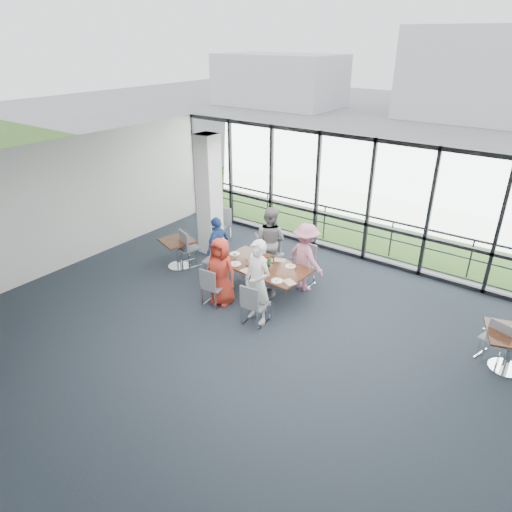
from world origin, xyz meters
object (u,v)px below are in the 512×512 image
Objects in this scene: diner_far_right at (306,257)px; chair_spare_la at (188,247)px; diner_near_left at (221,272)px; chair_spare_lb at (217,227)px; structural_column at (209,196)px; diner_end at (218,247)px; chair_main_nr at (256,304)px; chair_main_fr at (304,266)px; chair_main_fl at (272,254)px; chair_main_nl at (215,286)px; chair_spare_r at (495,339)px; main_table at (264,270)px; diner_near_right at (258,282)px; diner_far_left at (270,241)px; chair_main_end at (213,260)px; side_table_left at (177,245)px.

diner_far_right reaches higher than chair_spare_la.
diner_near_left is 1.54× the size of chair_spare_lb.
structural_column is 1.66m from diner_end.
chair_main_nr is 1.97m from chair_main_fr.
chair_main_nl is at bearing 99.42° from chair_main_fl.
diner_near_left is 5.48m from chair_spare_r.
structural_column is 3.67× the size of chair_main_nl.
main_table is 4.77m from chair_spare_r.
chair_main_fl is at bearing 126.57° from diner_near_right.
chair_spare_la is at bearing -178.90° from main_table.
diner_far_right is at bearing 81.48° from chair_main_nr.
structural_column is 1.49m from chair_spare_la.
diner_far_right is (0.11, 1.71, -0.09)m from diner_near_right.
diner_far_left is 1.99× the size of chair_main_nl.
diner_near_left is at bearing -175.61° from diner_near_right.
chair_main_nr is at bearing 50.83° from diner_end.
diner_end is (-0.95, -0.85, -0.10)m from diner_far_left.
chair_spare_la reaches higher than main_table.
chair_main_nl is at bearing -9.29° from chair_spare_la.
diner_near_right is 1.86× the size of chair_main_fr.
chair_main_fr is (1.13, 1.89, 0.05)m from chair_main_nl.
structural_column reaches higher than diner_near_right.
structural_column is 3.54× the size of chair_main_nr.
diner_near_right is 2.01× the size of chair_spare_r.
diner_end is at bearing 161.52° from diner_near_right.
diner_near_right reaches higher than chair_main_end.
diner_end is 0.37m from chair_main_end.
chair_main_fl is at bearing 47.60° from chair_spare_la.
diner_end is at bearing 33.75° from diner_far_left.
chair_main_fl is (0.96, 0.92, -0.28)m from diner_end.
diner_far_right is at bearing 47.26° from diner_near_left.
chair_main_end is (-0.89, 0.97, -0.02)m from chair_main_nl.
chair_main_fr is at bearing 169.86° from diner_far_left.
chair_spare_r is (6.26, 0.56, 0.03)m from chair_main_end.
side_table_left is at bearing -85.37° from diner_end.
chair_main_nr is at bearing -141.45° from chair_spare_r.
chair_main_fr reaches higher than chair_main_fl.
diner_near_left is at bearing -43.94° from structural_column.
chair_main_end is at bearing 164.88° from diner_near_right.
diner_near_left is at bearing 162.68° from chair_main_nr.
diner_near_right is 1.04× the size of diner_far_left.
diner_near_right is 2.07× the size of chair_main_nl.
diner_near_right is at bearing -3.84° from chair_main_nl.
chair_main_fr reaches higher than chair_main_nl.
diner_near_right is 2.00× the size of chair_main_nr.
diner_near_left is 1.77× the size of chair_main_nl.
side_table_left is 2.36m from diner_far_left.
structural_column is 2.07× the size of diner_near_left.
chair_main_nl is (-0.64, -0.96, -0.20)m from main_table.
chair_spare_la is 1.11× the size of chair_spare_r.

